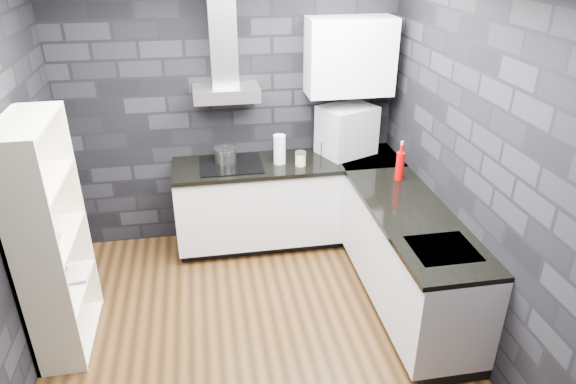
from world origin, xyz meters
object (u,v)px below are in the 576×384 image
object	(u,v)px
glass_vase	(280,149)
fruit_bowl	(47,241)
pot	(225,155)
bookshelf	(51,240)
storage_jar	(300,159)
utensil_crock	(326,148)
appliance_garage	(347,131)
red_bottle	(400,166)

from	to	relation	value
glass_vase	fruit_bowl	bearing A→B (deg)	-147.55
pot	bookshelf	world-z (taller)	bookshelf
glass_vase	fruit_bowl	distance (m)	2.17
pot	storage_jar	bearing A→B (deg)	-15.60
pot	utensil_crock	distance (m)	0.99
pot	appliance_garage	xyz separation A→B (m)	(1.20, 0.04, 0.15)
pot	glass_vase	distance (m)	0.52
storage_jar	fruit_bowl	size ratio (longest dim) A/B	0.60
red_bottle	fruit_bowl	distance (m)	2.89
pot	red_bottle	size ratio (longest dim) A/B	0.81
glass_vase	appliance_garage	distance (m)	0.71
pot	fruit_bowl	distance (m)	1.84
pot	fruit_bowl	bearing A→B (deg)	-136.24
glass_vase	utensil_crock	world-z (taller)	glass_vase
pot	fruit_bowl	xyz separation A→B (m)	(-1.33, -1.27, -0.04)
fruit_bowl	appliance_garage	bearing A→B (deg)	27.42
fruit_bowl	storage_jar	bearing A→B (deg)	28.09
storage_jar	red_bottle	size ratio (longest dim) A/B	0.47
utensil_crock	appliance_garage	xyz separation A→B (m)	(0.21, 0.01, 0.15)
appliance_garage	red_bottle	bearing A→B (deg)	-89.47
appliance_garage	storage_jar	bearing A→B (deg)	-178.43
utensil_crock	bookshelf	distance (m)	2.62
pot	appliance_garage	world-z (taller)	appliance_garage
utensil_crock	pot	bearing A→B (deg)	-178.46
glass_vase	utensil_crock	xyz separation A→B (m)	(0.48, 0.13, -0.07)
pot	bookshelf	xyz separation A→B (m)	(-1.33, -1.19, -0.07)
utensil_crock	bookshelf	size ratio (longest dim) A/B	0.08
appliance_garage	fruit_bowl	bearing A→B (deg)	-175.70
appliance_garage	red_bottle	xyz separation A→B (m)	(0.30, -0.68, -0.10)
utensil_crock	red_bottle	world-z (taller)	red_bottle
fruit_bowl	pot	bearing A→B (deg)	43.76
pot	red_bottle	xyz separation A→B (m)	(1.50, -0.64, 0.05)
glass_vase	utensil_crock	distance (m)	0.50
utensil_crock	appliance_garage	distance (m)	0.26
storage_jar	appliance_garage	bearing A→B (deg)	24.69
glass_vase	bookshelf	xyz separation A→B (m)	(-1.83, -1.09, -0.14)
glass_vase	bookshelf	world-z (taller)	bookshelf
bookshelf	storage_jar	bearing A→B (deg)	33.26
glass_vase	fruit_bowl	size ratio (longest dim) A/B	1.39
storage_jar	utensil_crock	distance (m)	0.37
glass_vase	storage_jar	world-z (taller)	glass_vase
storage_jar	red_bottle	bearing A→B (deg)	-29.20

